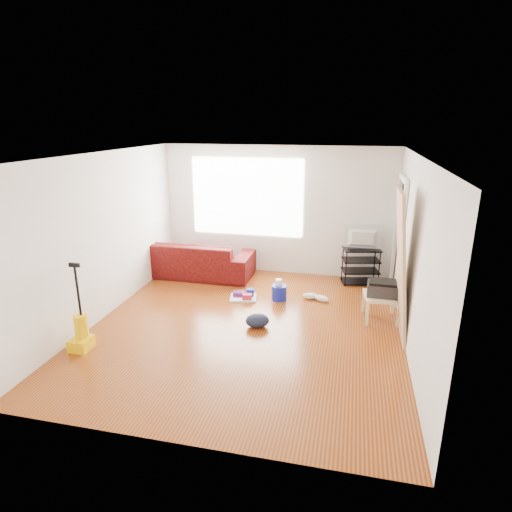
% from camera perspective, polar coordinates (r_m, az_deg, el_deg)
% --- Properties ---
extents(room, '(4.51, 5.01, 2.51)m').
position_cam_1_polar(room, '(6.13, -0.39, 1.69)').
color(room, '#622809').
rests_on(room, ground).
extents(sofa, '(2.38, 0.93, 0.70)m').
position_cam_1_polar(sofa, '(8.63, -8.38, -2.44)').
color(sofa, '#300200').
rests_on(sofa, ground).
extents(tv_stand, '(0.74, 0.53, 0.67)m').
position_cam_1_polar(tv_stand, '(8.23, 13.76, -1.24)').
color(tv_stand, black).
rests_on(tv_stand, ground).
extents(tv, '(0.67, 0.09, 0.38)m').
position_cam_1_polar(tv, '(8.08, 14.03, 2.26)').
color(tv, black).
rests_on(tv, tv_stand).
extents(side_table, '(0.55, 0.55, 0.41)m').
position_cam_1_polar(side_table, '(6.81, 16.35, -5.52)').
color(side_table, beige).
rests_on(side_table, ground).
extents(printer, '(0.45, 0.35, 0.23)m').
position_cam_1_polar(printer, '(6.75, 16.48, -4.15)').
color(printer, '#222326').
rests_on(printer, side_table).
extents(bucket, '(0.33, 0.33, 0.26)m').
position_cam_1_polar(bucket, '(7.40, 3.09, -5.79)').
color(bucket, '#101FA8').
rests_on(bucket, ground).
extents(toilet_paper, '(0.12, 0.12, 0.11)m').
position_cam_1_polar(toilet_paper, '(7.34, 3.04, -4.46)').
color(toilet_paper, white).
rests_on(toilet_paper, bucket).
extents(cleaning_tray, '(0.50, 0.43, 0.16)m').
position_cam_1_polar(cleaning_tray, '(7.40, -1.60, -5.35)').
color(cleaning_tray, silver).
rests_on(cleaning_tray, ground).
extents(backpack, '(0.43, 0.39, 0.19)m').
position_cam_1_polar(backpack, '(6.47, 0.17, -9.39)').
color(backpack, black).
rests_on(backpack, ground).
extents(sneakers, '(0.48, 0.25, 0.11)m').
position_cam_1_polar(sneakers, '(7.40, 7.98, -5.47)').
color(sneakers, silver).
rests_on(sneakers, ground).
extents(vacuum, '(0.26, 0.29, 1.20)m').
position_cam_1_polar(vacuum, '(6.26, -22.29, -9.52)').
color(vacuum, '#FFC500').
rests_on(vacuum, ground).
extents(door_panel, '(0.26, 0.83, 2.08)m').
position_cam_1_polar(door_panel, '(6.52, 17.90, -10.06)').
color(door_panel, tan).
rests_on(door_panel, ground).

